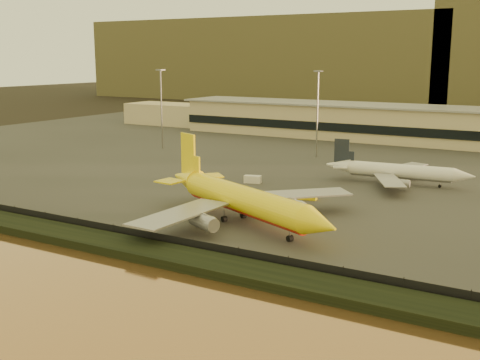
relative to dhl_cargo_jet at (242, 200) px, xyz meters
The scene contains 11 objects.
ground 10.50m from the dhl_cargo_jet, 144.29° to the right, with size 900.00×900.00×0.00m, color black.
embankment 24.13m from the dhl_cargo_jet, 108.90° to the right, with size 320.00×7.00×1.40m, color black.
tarmac 89.89m from the dhl_cargo_jet, 94.93° to the left, with size 320.00×220.00×0.20m, color #2D2D2D.
perimeter_fence 20.34m from the dhl_cargo_jet, 112.60° to the right, with size 300.00×0.05×2.20m, color black.
terminal_building 122.06m from the dhl_cargo_jet, 100.50° to the left, with size 202.00×25.00×12.60m.
apron_light_masts 70.73m from the dhl_cargo_jet, 84.02° to the left, with size 152.20×12.20×25.40m.
distant_hills 336.74m from the dhl_cargo_jet, 94.86° to the left, with size 470.00×160.00×70.00m.
dhl_cargo_jet is the anchor object (origin of this frame).
white_narrowbody_jet 49.91m from the dhl_cargo_jet, 73.31° to the left, with size 34.43×33.45×9.89m.
gse_vehicle_yellow 23.14m from the dhl_cargo_jet, 83.36° to the left, with size 3.86×1.74×1.74m, color yellow.
gse_vehicle_white 35.24m from the dhl_cargo_jet, 116.14° to the left, with size 3.93×1.77×1.77m, color white.
Camera 1 is at (60.32, -84.54, 29.58)m, focal length 45.00 mm.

